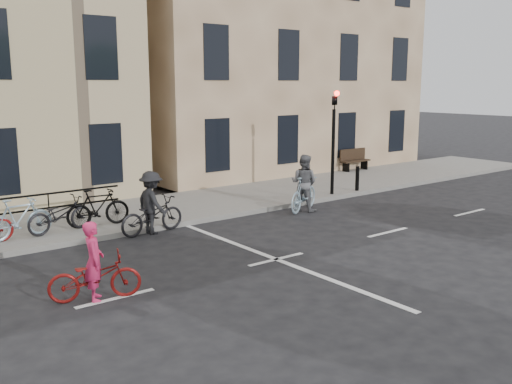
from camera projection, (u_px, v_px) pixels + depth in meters
ground at (276, 260)px, 13.31m from camera, size 120.00×120.00×0.00m
sidewalk at (23, 231)px, 15.55m from camera, size 46.00×4.00×0.15m
building_east at (249, 39)px, 27.65m from camera, size 14.00×10.00×12.00m
traffic_light at (334, 129)px, 19.94m from camera, size 0.18×0.30×3.90m
bollard_east at (309, 186)px, 19.50m from camera, size 0.14×0.14×0.90m
bollard_west at (357, 178)px, 20.94m from camera, size 0.14×0.14×0.90m
bench at (354, 159)px, 25.79m from camera, size 1.60×0.41×0.97m
cyclist_pink at (95, 273)px, 10.75m from camera, size 1.82×1.13×1.53m
cyclist_grey at (304, 188)px, 18.23m from camera, size 1.94×1.26×1.83m
cyclist_dark at (152, 209)px, 15.50m from camera, size 1.99×1.17×1.72m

